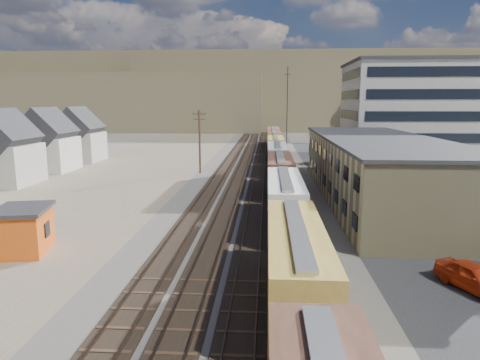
# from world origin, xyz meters

# --- Properties ---
(ground) EXTENTS (300.00, 300.00, 0.00)m
(ground) POSITION_xyz_m (0.00, 0.00, 0.00)
(ground) COLOR #6B6356
(ground) RESTS_ON ground
(ballast_bed) EXTENTS (18.00, 200.00, 0.06)m
(ballast_bed) POSITION_xyz_m (0.00, 50.00, 0.03)
(ballast_bed) COLOR #4C4742
(ballast_bed) RESTS_ON ground
(dirt_yard) EXTENTS (24.00, 180.00, 0.03)m
(dirt_yard) POSITION_xyz_m (-20.00, 40.00, 0.01)
(dirt_yard) COLOR #6C614A
(dirt_yard) RESTS_ON ground
(asphalt_lot) EXTENTS (26.00, 120.00, 0.04)m
(asphalt_lot) POSITION_xyz_m (22.00, 35.00, 0.02)
(asphalt_lot) COLOR #232326
(asphalt_lot) RESTS_ON ground
(rail_tracks) EXTENTS (11.40, 200.00, 0.24)m
(rail_tracks) POSITION_xyz_m (-0.55, 50.00, 0.11)
(rail_tracks) COLOR black
(rail_tracks) RESTS_ON ground
(freight_train) EXTENTS (3.00, 119.74, 4.46)m
(freight_train) POSITION_xyz_m (3.80, 34.77, 2.79)
(freight_train) COLOR black
(freight_train) RESTS_ON ground
(warehouse) EXTENTS (12.40, 40.40, 7.25)m
(warehouse) POSITION_xyz_m (14.98, 25.00, 3.65)
(warehouse) COLOR tan
(warehouse) RESTS_ON ground
(office_tower) EXTENTS (22.60, 18.60, 18.45)m
(office_tower) POSITION_xyz_m (27.95, 54.95, 9.26)
(office_tower) COLOR #9E998E
(office_tower) RESTS_ON ground
(utility_pole_north) EXTENTS (2.20, 0.32, 10.00)m
(utility_pole_north) POSITION_xyz_m (-8.50, 42.00, 5.30)
(utility_pole_north) COLOR #382619
(utility_pole_north) RESTS_ON ground
(radio_mast) EXTENTS (1.20, 0.16, 18.00)m
(radio_mast) POSITION_xyz_m (6.00, 60.00, 9.12)
(radio_mast) COLOR black
(radio_mast) RESTS_ON ground
(hills_north) EXTENTS (265.00, 80.00, 32.00)m
(hills_north) POSITION_xyz_m (0.17, 167.92, 14.10)
(hills_north) COLOR brown
(hills_north) RESTS_ON ground
(maintenance_shed) EXTENTS (4.61, 5.43, 3.49)m
(maintenance_shed) POSITION_xyz_m (-15.99, 4.63, 1.78)
(maintenance_shed) COLOR #DB5414
(maintenance_shed) RESTS_ON ground
(parked_car_red) EXTENTS (3.86, 5.29, 1.67)m
(parked_car_red) POSITION_xyz_m (14.69, -0.13, 0.84)
(parked_car_red) COLOR #B42E10
(parked_car_red) RESTS_ON ground
(parked_car_blue) EXTENTS (4.69, 6.04, 1.53)m
(parked_car_blue) POSITION_xyz_m (22.28, 47.90, 0.76)
(parked_car_blue) COLOR navy
(parked_car_blue) RESTS_ON ground
(parked_car_far) EXTENTS (3.87, 5.41, 1.71)m
(parked_car_far) POSITION_xyz_m (33.82, 58.26, 0.86)
(parked_car_far) COLOR silver
(parked_car_far) RESTS_ON ground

